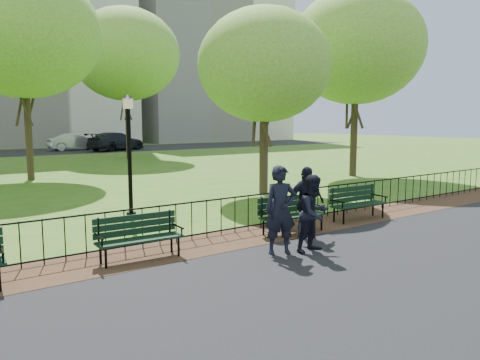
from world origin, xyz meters
TOP-DOWN VIEW (x-y plane):
  - ground at (0.00, 0.00)m, footprint 120.00×120.00m
  - asphalt_path at (0.00, -3.40)m, footprint 60.00×9.20m
  - dirt_strip at (0.00, 1.50)m, footprint 60.00×1.60m
  - far_street at (0.00, 35.00)m, footprint 70.00×9.00m
  - iron_fence at (0.00, 2.00)m, footprint 24.06×0.06m
  - apartment_east at (26.00, 48.00)m, footprint 20.00×15.00m
  - park_bench_main at (0.21, 1.18)m, footprint 1.76×0.67m
  - park_bench_left_a at (-3.38, 1.33)m, footprint 1.72×0.61m
  - park_bench_right_a at (2.98, 1.30)m, footprint 1.77×0.62m
  - lamppost at (-1.94, 5.19)m, footprint 0.31×0.31m
  - tree_near_e at (3.80, 6.44)m, footprint 4.84×4.84m
  - tree_mid_e at (10.73, 8.16)m, footprint 6.33×6.33m
  - tree_far_c at (-2.42, 15.65)m, footprint 6.72×6.72m
  - tree_far_e at (5.67, 23.98)m, footprint 7.36×7.36m
  - person_left at (-0.87, -0.01)m, footprint 0.78×0.65m
  - person_mid at (-0.19, -0.27)m, footprint 0.81×0.48m
  - person_right at (0.48, 0.69)m, footprint 1.04×0.60m
  - sedan_silver at (5.25, 35.14)m, footprint 4.56×1.63m
  - sedan_dark at (8.17, 32.85)m, footprint 5.93×4.28m

SIDE VIEW (x-z plane):
  - ground at x=0.00m, z-range 0.00..0.00m
  - asphalt_path at x=0.00m, z-range 0.00..0.01m
  - far_street at x=0.00m, z-range 0.00..0.01m
  - dirt_strip at x=0.00m, z-range 0.01..0.02m
  - iron_fence at x=0.00m, z-range 0.00..1.00m
  - park_bench_left_a at x=-3.38m, z-range 0.07..1.03m
  - park_bench_right_a at x=2.98m, z-range 0.07..1.06m
  - park_bench_main at x=0.21m, z-range 0.13..1.11m
  - sedan_silver at x=5.25m, z-range 0.01..1.51m
  - sedan_dark at x=8.17m, z-range 0.01..1.61m
  - person_mid at x=-0.19m, z-range 0.01..1.62m
  - person_right at x=0.48m, z-range 0.01..1.67m
  - person_left at x=-0.87m, z-range 0.01..1.83m
  - lamppost at x=-1.94m, z-range 0.15..3.58m
  - tree_near_e at x=3.80m, z-range 1.31..8.06m
  - tree_mid_e at x=10.73m, z-range 1.71..10.54m
  - tree_far_c at x=-2.42m, z-range 1.82..11.19m
  - tree_far_e at x=5.67m, z-range 2.00..12.25m
  - apartment_east at x=26.00m, z-range 0.00..24.00m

